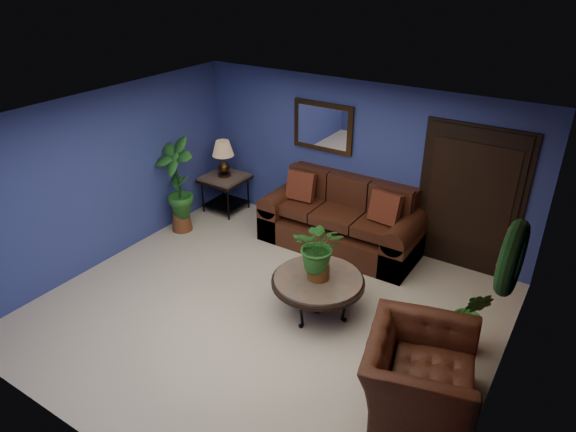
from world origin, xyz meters
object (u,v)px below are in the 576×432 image
Objects in this scene: sofa at (343,224)px; table_lamp at (223,154)px; armchair at (419,373)px; end_table at (225,184)px; side_chair at (361,220)px; coffee_table at (318,281)px.

table_lamp is (-2.32, -0.04, 0.70)m from sofa.
table_lamp reaches higher than armchair.
end_table is 0.59× the size of armchair.
armchair reaches higher than end_table.
coffee_table is at bearing -84.41° from side_chair.
coffee_table is at bearing 50.02° from armchair.
coffee_table is at bearing -30.28° from table_lamp.
coffee_table is 1.74m from side_chair.
side_chair reaches higher than coffee_table.
armchair is (1.61, -0.78, -0.05)m from coffee_table.
sofa reaches higher than coffee_table.
sofa is 1.78m from coffee_table.
armchair is (1.85, -2.50, -0.11)m from side_chair.
armchair is (2.13, -2.48, 0.04)m from sofa.
coffee_table is (0.52, -1.70, 0.09)m from sofa.
table_lamp is 0.51× the size of armchair.
coffee_table is at bearing -72.96° from sofa.
end_table is at bearing 47.16° from armchair.
table_lamp is 0.69× the size of side_chair.
end_table is 0.55m from table_lamp.
table_lamp is at bearing 47.16° from armchair.
coffee_table is 3.34m from table_lamp.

